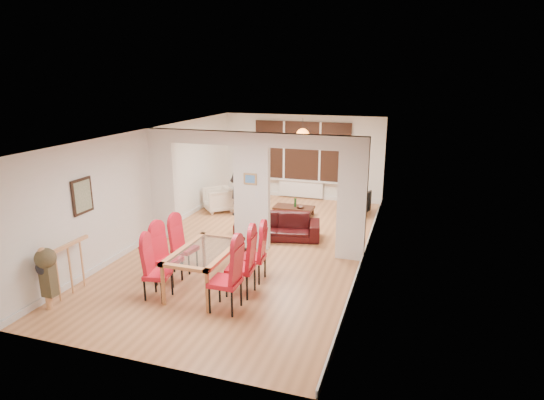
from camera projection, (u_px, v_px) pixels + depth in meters
The scene contains 24 objects.
floor at pixel (253, 247), 10.33m from camera, with size 5.00×9.00×0.01m, color #C3804E.
room_walls at pixel (252, 191), 9.98m from camera, with size 5.00×9.00×2.60m, color silver, non-canonical shape.
divider_wall at pixel (252, 191), 9.98m from camera, with size 5.00×0.18×2.60m, color white.
bay_window_blinds at pixel (302, 151), 14.00m from camera, with size 3.00×0.08×1.80m, color black.
radiator at pixel (301, 189), 14.29m from camera, with size 1.40×0.08×0.50m, color white.
pendant_light at pixel (303, 135), 12.69m from camera, with size 0.36×0.36×0.36m, color orange.
stair_newel at pixel (68, 266), 7.92m from camera, with size 0.40×1.20×1.10m, color tan, non-canonical shape.
wall_poster at pixel (82, 196), 8.44m from camera, with size 0.04×0.52×0.67m, color gray.
pillar_photo at pixel (250, 179), 9.81m from camera, with size 0.30×0.03×0.25m, color #4C8CD8.
dining_table at pixel (205, 269), 8.21m from camera, with size 0.92×1.64×0.77m, color #BE7846, non-canonical shape.
dining_chair_la at pixel (157, 270), 7.83m from camera, with size 0.42×0.42×1.04m, color red, non-canonical shape.
dining_chair_lb at pixel (168, 256), 8.40m from camera, with size 0.42×0.42×1.06m, color red, non-canonical shape.
dining_chair_lc at pixel (185, 246), 8.96m from camera, with size 0.41×0.41×1.03m, color red, non-canonical shape.
dining_chair_ra at pixel (225, 277), 7.42m from camera, with size 0.47×0.47×1.19m, color red, non-canonical shape.
dining_chair_rb at pixel (240, 263), 7.96m from camera, with size 0.47×0.47×1.17m, color red, non-canonical shape.
dining_chair_rc at pixel (253, 254), 8.53m from camera, with size 0.42×0.42×1.06m, color red, non-canonical shape.
sofa at pixel (277, 226), 10.82m from camera, with size 2.01×0.79×0.59m, color black.
armchair at pixel (218, 200), 12.95m from camera, with size 0.74×0.72×0.67m, color white.
person at pixel (238, 185), 12.52m from camera, with size 0.39×0.60×1.65m, color black.
television at pixel (360, 204), 12.68m from camera, with size 0.13×1.02×0.59m, color black.
coffee_table at pixel (294, 211), 12.60m from camera, with size 1.09×0.55×0.25m, color #371C13, non-canonical shape.
bottle at pixel (295, 202), 12.51m from camera, with size 0.06×0.06×0.26m, color #143F19.
bowl at pixel (300, 207), 12.41m from camera, with size 0.20×0.20×0.05m, color #371C13.
shoes at pixel (246, 252), 9.86m from camera, with size 0.24×0.26×0.10m, color black, non-canonical shape.
Camera 1 is at (3.40, -9.07, 3.78)m, focal length 30.00 mm.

